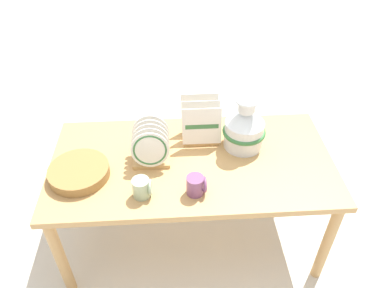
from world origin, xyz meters
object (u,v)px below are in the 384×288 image
(ceramic_vase, at_px, (244,127))
(wicker_charger_stack, at_px, (79,172))
(dish_rack_square_plates, at_px, (201,126))
(mug_plum_glaze, at_px, (197,185))
(dish_rack_round_plates, at_px, (151,147))
(mug_sage_glaze, at_px, (142,188))

(ceramic_vase, relative_size, wicker_charger_stack, 1.02)
(dish_rack_square_plates, xyz_separation_m, mug_plum_glaze, (-0.05, -0.42, -0.03))
(dish_rack_square_plates, bearing_deg, dish_rack_round_plates, -147.15)
(ceramic_vase, xyz_separation_m, dish_rack_square_plates, (-0.22, 0.09, -0.04))
(dish_rack_square_plates, relative_size, mug_sage_glaze, 2.35)
(ceramic_vase, distance_m, dish_rack_square_plates, 0.24)
(dish_rack_square_plates, bearing_deg, mug_plum_glaze, -96.93)
(mug_plum_glaze, bearing_deg, mug_sage_glaze, -179.87)
(ceramic_vase, xyz_separation_m, mug_plum_glaze, (-0.28, -0.33, -0.07))
(dish_rack_round_plates, bearing_deg, mug_plum_glaze, -48.14)
(mug_sage_glaze, xyz_separation_m, mug_plum_glaze, (0.26, 0.00, 0.00))
(dish_rack_square_plates, bearing_deg, ceramic_vase, -20.87)
(dish_rack_square_plates, height_order, mug_sage_glaze, dish_rack_square_plates)
(ceramic_vase, relative_size, dish_rack_square_plates, 1.31)
(dish_rack_square_plates, distance_m, mug_plum_glaze, 0.42)
(dish_rack_round_plates, distance_m, dish_rack_square_plates, 0.32)
(mug_plum_glaze, bearing_deg, ceramic_vase, 50.43)
(dish_rack_round_plates, bearing_deg, dish_rack_square_plates, 32.85)
(ceramic_vase, relative_size, mug_plum_glaze, 3.08)
(ceramic_vase, height_order, wicker_charger_stack, ceramic_vase)
(wicker_charger_stack, bearing_deg, dish_rack_square_plates, 23.41)
(dish_rack_square_plates, height_order, wicker_charger_stack, dish_rack_square_plates)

